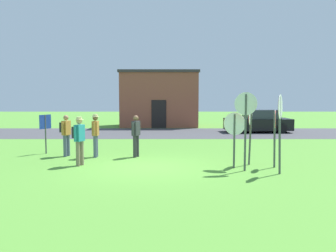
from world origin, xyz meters
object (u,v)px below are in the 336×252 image
(stop_sign_low_front, at_px, (245,117))
(stop_sign_leaning_left, at_px, (233,130))
(stop_sign_center_cluster, at_px, (249,122))
(stop_sign_far_back, at_px, (274,129))
(person_with_sunhat, at_px, (94,133))
(person_in_dark_shirt, at_px, (135,134))
(info_panel_leftmost, at_px, (44,127))
(stop_sign_rear_right, at_px, (279,120))
(person_near_signs, at_px, (78,137))
(person_in_blue, at_px, (65,132))
(parked_car_on_street, at_px, (257,122))

(stop_sign_low_front, distance_m, stop_sign_leaning_left, 0.71)
(stop_sign_center_cluster, relative_size, stop_sign_far_back, 1.12)
(stop_sign_far_back, height_order, person_with_sunhat, stop_sign_far_back)
(stop_sign_center_cluster, relative_size, person_in_dark_shirt, 1.33)
(stop_sign_leaning_left, relative_size, person_in_dark_shirt, 1.14)
(info_panel_leftmost, bearing_deg, stop_sign_leaning_left, -22.07)
(stop_sign_rear_right, bearing_deg, stop_sign_low_front, 154.66)
(stop_sign_leaning_left, bearing_deg, stop_sign_far_back, 4.90)
(stop_sign_far_back, xyz_separation_m, stop_sign_rear_right, (-0.15, -1.04, 0.39))
(person_with_sunhat, bearing_deg, person_near_signs, -97.82)
(stop_sign_center_cluster, xyz_separation_m, stop_sign_far_back, (0.74, -0.48, -0.20))
(stop_sign_center_cluster, relative_size, stop_sign_low_front, 0.86)
(stop_sign_leaning_left, relative_size, person_near_signs, 1.11)
(stop_sign_center_cluster, height_order, stop_sign_leaning_left, stop_sign_center_cluster)
(person_in_blue, height_order, person_with_sunhat, person_with_sunhat)
(stop_sign_leaning_left, xyz_separation_m, person_near_signs, (-5.43, 0.45, -0.30))
(stop_sign_low_front, xyz_separation_m, person_near_signs, (-5.71, 0.90, -0.77))
(person_with_sunhat, bearing_deg, stop_sign_low_front, -25.66)
(stop_sign_low_front, bearing_deg, stop_sign_far_back, 26.52)
(stop_sign_center_cluster, xyz_separation_m, stop_sign_leaning_left, (-0.68, -0.60, -0.24))
(stop_sign_leaning_left, bearing_deg, stop_sign_rear_right, -35.88)
(person_in_dark_shirt, bearing_deg, stop_sign_far_back, -22.72)
(parked_car_on_street, xyz_separation_m, person_in_dark_shirt, (-7.35, -9.64, 0.26))
(stop_sign_low_front, distance_m, person_near_signs, 5.83)
(person_in_dark_shirt, distance_m, person_with_sunhat, 1.63)
(person_near_signs, bearing_deg, stop_sign_rear_right, -11.51)
(parked_car_on_street, xyz_separation_m, stop_sign_leaning_left, (-3.79, -11.85, 0.62))
(stop_sign_leaning_left, bearing_deg, stop_sign_low_front, -58.21)
(person_near_signs, xyz_separation_m, person_with_sunhat, (0.24, 1.73, -0.03))
(person_near_signs, distance_m, person_in_dark_shirt, 2.56)
(stop_sign_low_front, height_order, stop_sign_leaning_left, stop_sign_low_front)
(stop_sign_center_cluster, bearing_deg, info_panel_leftmost, 163.41)
(parked_car_on_street, xyz_separation_m, stop_sign_center_cluster, (-3.11, -11.25, 0.86))
(parked_car_on_street, height_order, person_near_signs, person_near_signs)
(stop_sign_leaning_left, bearing_deg, person_near_signs, 175.28)
(parked_car_on_street, distance_m, stop_sign_leaning_left, 12.46)
(stop_sign_rear_right, distance_m, person_in_blue, 8.42)
(stop_sign_center_cluster, bearing_deg, person_in_dark_shirt, 159.30)
(stop_sign_low_front, bearing_deg, stop_sign_rear_right, -25.34)
(stop_sign_rear_right, bearing_deg, person_in_dark_shirt, 147.12)
(stop_sign_far_back, distance_m, person_in_dark_shirt, 5.41)
(parked_car_on_street, height_order, person_with_sunhat, person_with_sunhat)
(stop_sign_center_cluster, relative_size, info_panel_leftmost, 1.35)
(stop_sign_low_front, xyz_separation_m, stop_sign_rear_right, (0.99, -0.47, -0.04))
(person_in_blue, height_order, person_in_dark_shirt, same)
(stop_sign_rear_right, height_order, person_in_dark_shirt, stop_sign_rear_right)
(stop_sign_low_front, bearing_deg, person_in_dark_shirt, 145.36)
(person_in_dark_shirt, relative_size, info_panel_leftmost, 1.01)
(person_in_dark_shirt, bearing_deg, stop_sign_leaning_left, -31.76)
(person_in_blue, bearing_deg, stop_sign_far_back, -16.07)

